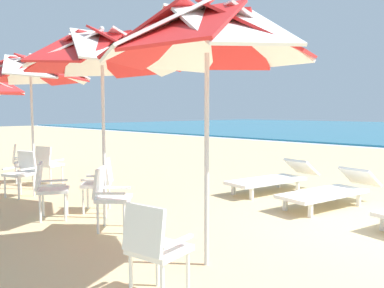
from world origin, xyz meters
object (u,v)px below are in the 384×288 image
at_px(beach_umbrella_0, 207,37).
at_px(beach_umbrella_1, 102,54).
at_px(sun_lounger_3, 274,178).
at_px(plastic_chair_6, 22,171).
at_px(plastic_chair_4, 48,163).
at_px(plastic_chair_5, 21,161).
at_px(plastic_chair_3, 49,187).
at_px(beach_umbrella_2, 31,71).
at_px(plastic_chair_0, 154,245).
at_px(sun_lounger_2, 331,190).
at_px(plastic_chair_1, 109,194).
at_px(plastic_chair_2, 100,181).

xyz_separation_m(beach_umbrella_0, beach_umbrella_1, (-2.36, 0.24, 0.09)).
bearing_deg(sun_lounger_3, plastic_chair_6, -129.55).
bearing_deg(sun_lounger_3, plastic_chair_4, -143.21).
bearing_deg(plastic_chair_5, plastic_chair_3, -14.96).
bearing_deg(beach_umbrella_1, plastic_chair_4, 169.90).
bearing_deg(beach_umbrella_2, plastic_chair_0, -13.21).
bearing_deg(sun_lounger_2, plastic_chair_4, -154.03).
distance_m(plastic_chair_5, sun_lounger_3, 5.66).
relative_size(plastic_chair_1, plastic_chair_6, 1.00).
xyz_separation_m(sun_lounger_2, sun_lounger_3, (-1.38, 0.34, 0.00)).
xyz_separation_m(beach_umbrella_0, beach_umbrella_2, (-5.31, 0.39, 0.07)).
height_order(plastic_chair_1, plastic_chair_3, same).
relative_size(plastic_chair_0, plastic_chair_2, 1.00).
distance_m(plastic_chair_4, sun_lounger_2, 5.89).
distance_m(beach_umbrella_0, plastic_chair_3, 3.49).
distance_m(beach_umbrella_0, plastic_chair_1, 2.61).
xyz_separation_m(plastic_chair_1, sun_lounger_3, (0.15, 3.78, -0.22)).
bearing_deg(plastic_chair_5, beach_umbrella_1, -4.00).
bearing_deg(plastic_chair_1, beach_umbrella_2, 172.78).
relative_size(beach_umbrella_1, beach_umbrella_2, 1.03).
bearing_deg(plastic_chair_4, plastic_chair_6, -48.07).
height_order(plastic_chair_3, plastic_chair_4, same).
height_order(plastic_chair_2, sun_lounger_3, plastic_chair_2).
xyz_separation_m(plastic_chair_5, sun_lounger_2, (6.03, 2.87, -0.22)).
distance_m(plastic_chair_2, beach_umbrella_2, 3.22).
height_order(plastic_chair_5, plastic_chair_6, same).
xyz_separation_m(plastic_chair_0, plastic_chair_5, (-6.54, 1.42, 0.00)).
relative_size(plastic_chair_4, plastic_chair_5, 1.00).
distance_m(plastic_chair_2, plastic_chair_3, 0.82).
xyz_separation_m(plastic_chair_0, sun_lounger_3, (-1.89, 4.64, -0.22)).
height_order(plastic_chair_3, plastic_chair_6, same).
bearing_deg(plastic_chair_6, plastic_chair_2, 12.97).
distance_m(plastic_chair_6, sun_lounger_3, 4.92).
height_order(plastic_chair_0, plastic_chair_4, same).
distance_m(plastic_chair_0, plastic_chair_3, 3.19).
xyz_separation_m(plastic_chair_6, sun_lounger_3, (3.13, 3.79, -0.22)).
bearing_deg(plastic_chair_1, plastic_chair_3, -162.83).
relative_size(plastic_chair_3, beach_umbrella_2, 0.31).
bearing_deg(plastic_chair_5, beach_umbrella_2, -6.86).
bearing_deg(beach_umbrella_2, plastic_chair_3, -18.15).
xyz_separation_m(plastic_chair_1, sun_lounger_2, (1.53, 3.43, -0.22)).
height_order(beach_umbrella_0, beach_umbrella_1, beach_umbrella_1).
relative_size(plastic_chair_0, beach_umbrella_2, 0.31).
height_order(beach_umbrella_1, plastic_chair_6, beach_umbrella_1).
relative_size(plastic_chair_5, sun_lounger_2, 0.39).
bearing_deg(beach_umbrella_0, plastic_chair_2, 171.61).
bearing_deg(plastic_chair_2, plastic_chair_6, -167.03).
distance_m(plastic_chair_2, sun_lounger_3, 3.51).
height_order(plastic_chair_2, sun_lounger_2, plastic_chair_2).
bearing_deg(sun_lounger_2, plastic_chair_3, -124.94).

